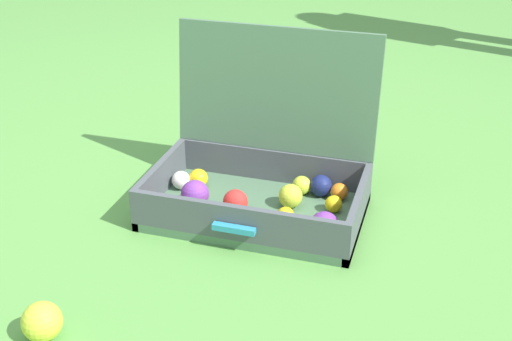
% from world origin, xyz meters
% --- Properties ---
extents(ground_plane, '(16.00, 16.00, 0.00)m').
position_xyz_m(ground_plane, '(0.00, 0.00, 0.00)').
color(ground_plane, '#569342').
extents(open_suitcase, '(0.58, 0.42, 0.47)m').
position_xyz_m(open_suitcase, '(0.09, 0.08, 0.10)').
color(open_suitcase, '#4C7051').
rests_on(open_suitcase, ground).
extents(stray_ball_on_grass, '(0.09, 0.09, 0.09)m').
position_xyz_m(stray_ball_on_grass, '(-0.19, -0.57, 0.04)').
color(stray_ball_on_grass, '#CCDB38').
rests_on(stray_ball_on_grass, ground).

